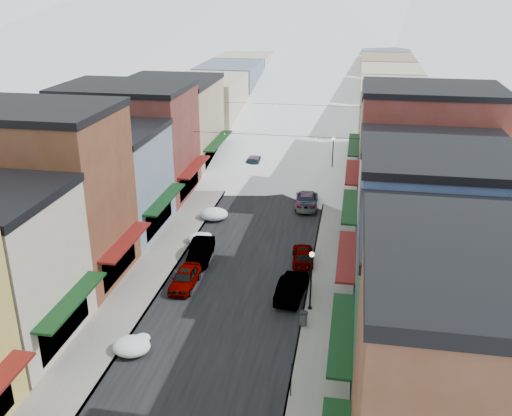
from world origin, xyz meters
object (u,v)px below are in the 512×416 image
at_px(car_dark_hatch, 201,251).
at_px(streetlamp_near, 311,273).
at_px(car_silver_sedan, 185,278).
at_px(car_green_sedan, 292,287).
at_px(trash_can, 303,318).

distance_m(car_dark_hatch, streetlamp_near, 10.90).
height_order(car_silver_sedan, car_green_sedan, car_green_sedan).
bearing_deg(car_green_sedan, car_silver_sedan, 4.68).
distance_m(car_dark_hatch, trash_can, 11.76).
bearing_deg(car_dark_hatch, car_silver_sedan, -95.03).
relative_size(car_silver_sedan, car_dark_hatch, 0.89).
xyz_separation_m(trash_can, streetlamp_near, (0.24, 1.99, 2.12)).
xyz_separation_m(car_dark_hatch, streetlamp_near, (8.94, -5.91, 2.00)).
bearing_deg(car_green_sedan, trash_can, 113.07).
xyz_separation_m(car_dark_hatch, car_green_sedan, (7.55, -4.37, 0.01)).
bearing_deg(car_green_sedan, car_dark_hatch, -24.90).
height_order(trash_can, streetlamp_near, streetlamp_near).
relative_size(car_dark_hatch, trash_can, 4.91).
height_order(car_dark_hatch, streetlamp_near, streetlamp_near).
bearing_deg(car_silver_sedan, car_dark_hatch, 89.63).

